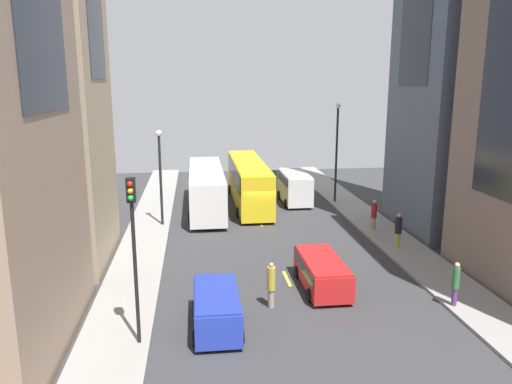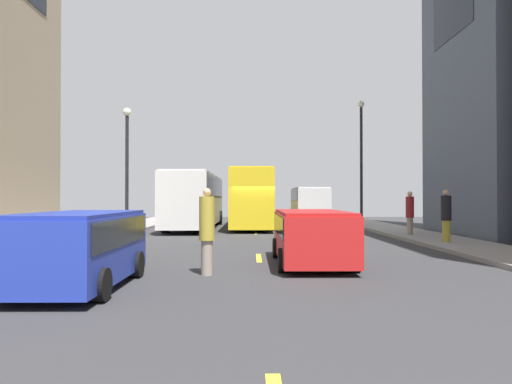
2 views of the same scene
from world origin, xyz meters
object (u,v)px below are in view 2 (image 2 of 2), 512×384
object	(u,v)px
streetcar_yellow	(252,195)
city_bus_white	(196,196)
car_red_1	(311,233)
pedestrian_walking_far	(207,229)
pedestrian_waiting_curb	(446,214)
delivery_van_white	(309,204)
pedestrian_crossing_near	(410,212)
car_blue_0	(79,243)

from	to	relation	value
streetcar_yellow	city_bus_white	bearing A→B (deg)	-154.43
streetcar_yellow	car_red_1	distance (m)	17.73
pedestrian_walking_far	pedestrian_waiting_curb	size ratio (longest dim) A/B	1.02
car_red_1	pedestrian_walking_far	distance (m)	3.34
delivery_van_white	pedestrian_crossing_near	world-z (taller)	delivery_van_white
streetcar_yellow	pedestrian_walking_far	distance (m)	19.46
car_red_1	pedestrian_crossing_near	size ratio (longest dim) A/B	2.25
city_bus_white	streetcar_yellow	world-z (taller)	streetcar_yellow
pedestrian_waiting_curb	pedestrian_crossing_near	bearing A→B (deg)	60.53
pedestrian_waiting_curb	streetcar_yellow	bearing A→B (deg)	89.41
delivery_van_white	car_red_1	world-z (taller)	delivery_van_white
delivery_van_white	car_red_1	xyz separation A→B (m)	(-2.14, -17.36, -0.61)
pedestrian_waiting_curb	car_red_1	bearing A→B (deg)	-172.12
streetcar_yellow	delivery_van_white	xyz separation A→B (m)	(3.85, -0.24, -0.61)
streetcar_yellow	car_blue_0	size ratio (longest dim) A/B	3.19
car_blue_0	car_red_1	bearing A→B (deg)	32.78
car_blue_0	pedestrian_crossing_near	xyz separation A→B (m)	(11.15, 12.17, 0.30)
streetcar_yellow	pedestrian_crossing_near	size ratio (longest dim) A/B	6.44
pedestrian_crossing_near	pedestrian_waiting_curb	world-z (taller)	pedestrian_waiting_curb
city_bus_white	car_blue_0	bearing A→B (deg)	-90.22
car_blue_0	car_red_1	distance (m)	6.31
delivery_van_white	car_red_1	size ratio (longest dim) A/B	1.12
streetcar_yellow	delivery_van_white	world-z (taller)	streetcar_yellow
city_bus_white	pedestrian_walking_far	xyz separation A→B (m)	(2.44, -17.72, -0.88)
delivery_van_white	pedestrian_walking_far	world-z (taller)	delivery_van_white
pedestrian_crossing_near	city_bus_white	bearing A→B (deg)	171.20
delivery_van_white	pedestrian_walking_far	xyz separation A→B (m)	(-4.93, -19.17, -0.39)
car_blue_0	streetcar_yellow	bearing A→B (deg)	80.29
city_bus_white	delivery_van_white	distance (m)	7.53
pedestrian_crossing_near	streetcar_yellow	bearing A→B (deg)	154.58
delivery_van_white	car_blue_0	bearing A→B (deg)	-109.71
car_red_1	pedestrian_crossing_near	distance (m)	10.53
car_red_1	pedestrian_walking_far	size ratio (longest dim) A/B	2.18
delivery_van_white	car_red_1	bearing A→B (deg)	-97.02
car_red_1	pedestrian_waiting_curb	xyz separation A→B (m)	(6.03, 5.11, 0.35)
delivery_van_white	pedestrian_walking_far	bearing A→B (deg)	-104.44
car_red_1	pedestrian_crossing_near	xyz separation A→B (m)	(5.85, 8.76, 0.34)
car_blue_0	pedestrian_waiting_curb	world-z (taller)	pedestrian_waiting_curb
city_bus_white	pedestrian_walking_far	world-z (taller)	city_bus_white
streetcar_yellow	pedestrian_waiting_curb	size ratio (longest dim) A/B	6.37
streetcar_yellow	pedestrian_waiting_curb	distance (m)	14.72
pedestrian_walking_far	pedestrian_waiting_curb	xyz separation A→B (m)	(8.83, 6.92, 0.12)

